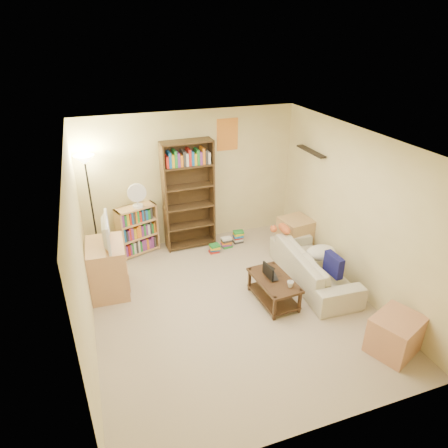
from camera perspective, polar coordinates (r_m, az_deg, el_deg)
The scene contains 19 objects.
room at distance 5.35m, azimuth 1.30°, elevation 2.47°, with size 4.50×4.54×2.52m.
sofa at distance 6.71m, azimuth 12.67°, elevation -5.84°, with size 0.84×1.95×0.56m, color beige.
navy_pillow at distance 6.33m, azimuth 15.39°, elevation -5.62°, with size 0.37×0.11×0.33m, color #121352.
cream_blanket at distance 6.71m, azimuth 13.69°, elevation -3.99°, with size 0.52×0.37×0.22m, color beige.
tabby_cat at distance 7.00m, azimuth 8.35°, elevation -0.66°, with size 0.44×0.17×0.15m.
coffee_table at distance 6.16m, azimuth 7.12°, elevation -8.93°, with size 0.56×0.93×0.40m.
laptop at distance 6.14m, azimuth 7.32°, elevation -7.29°, with size 0.25×0.34×0.02m, color black.
laptop_screen at distance 6.02m, azimuth 6.31°, elevation -6.73°, with size 0.01×0.30×0.20m, color white.
mug at distance 5.92m, azimuth 9.45°, elevation -8.48°, with size 0.11×0.11×0.09m, color silver.
tv_remote at distance 6.32m, azimuth 6.63°, elevation -6.15°, with size 0.05×0.16×0.02m, color black.
tv_stand at distance 6.49m, azimuth -16.26°, elevation -6.08°, with size 0.56×0.78×0.84m, color tan.
television at distance 6.18m, azimuth -17.00°, elevation -1.09°, with size 0.13×0.76×0.43m, color black.
tall_bookshelf at distance 7.27m, azimuth -5.07°, elevation 4.40°, with size 0.93×0.33×2.04m.
short_bookshelf at distance 7.44m, azimuth -12.26°, elevation -0.83°, with size 0.77×0.51×0.92m.
desk_fan at distance 7.11m, azimuth -12.33°, elevation 4.06°, with size 0.33×0.18×0.44m.
floor_lamp at distance 6.94m, azimuth -18.94°, elevation 6.16°, with size 0.33×0.33×1.95m.
side_table at distance 7.59m, azimuth 10.15°, elevation -1.38°, with size 0.53×0.53×0.61m, color tan.
end_cabinet at distance 5.73m, azimuth 23.26°, elevation -14.27°, with size 0.61×0.51×0.51m, color tan.
book_stacks at distance 7.62m, azimuth 0.57°, elevation -2.54°, with size 0.75×0.37×0.24m.
Camera 1 is at (-1.72, -4.56, 3.80)m, focal length 32.00 mm.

